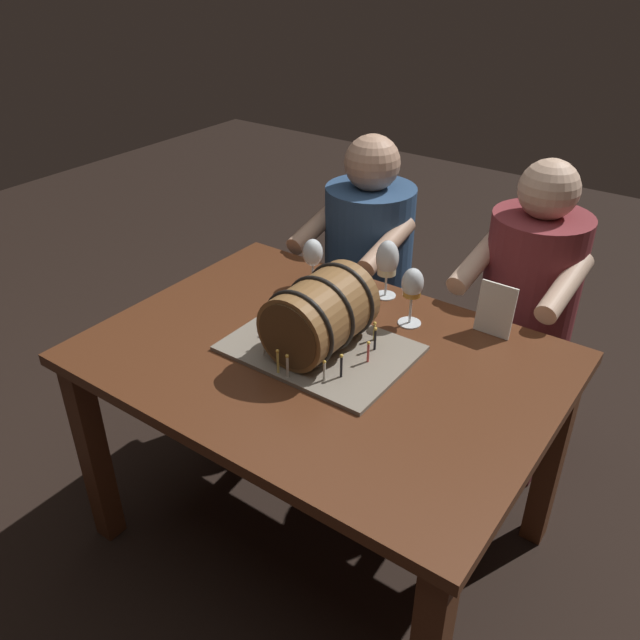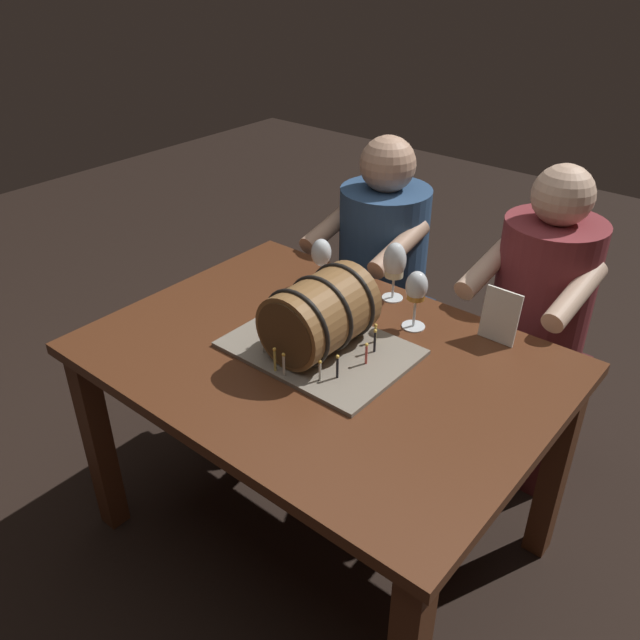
{
  "view_description": "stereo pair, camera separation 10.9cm",
  "coord_description": "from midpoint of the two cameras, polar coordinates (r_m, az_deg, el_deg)",
  "views": [
    {
      "loc": [
        0.89,
        -1.25,
        1.77
      ],
      "look_at": [
        -0.01,
        0.01,
        0.84
      ],
      "focal_mm": 36.65,
      "sensor_mm": 36.0,
      "label": 1
    },
    {
      "loc": [
        0.98,
        -1.18,
        1.77
      ],
      "look_at": [
        -0.01,
        0.01,
        0.84
      ],
      "focal_mm": 36.65,
      "sensor_mm": 36.0,
      "label": 2
    }
  ],
  "objects": [
    {
      "name": "wine_glass_empty",
      "position": [
        2.16,
        -2.1,
        5.74
      ],
      "size": [
        0.07,
        0.07,
        0.17
      ],
      "color": "white",
      "rests_on": "dining_table"
    },
    {
      "name": "dining_table",
      "position": [
        1.91,
        -1.49,
        -5.62
      ],
      "size": [
        1.3,
        0.95,
        0.74
      ],
      "color": "#562D19",
      "rests_on": "ground"
    },
    {
      "name": "wine_glass_amber",
      "position": [
        1.93,
        6.48,
        2.92
      ],
      "size": [
        0.07,
        0.07,
        0.19
      ],
      "color": "white",
      "rests_on": "dining_table"
    },
    {
      "name": "person_seated_right",
      "position": [
        2.42,
        15.98,
        -1.08
      ],
      "size": [
        0.38,
        0.46,
        1.16
      ],
      "color": "#4C1B1E",
      "rests_on": "ground"
    },
    {
      "name": "ground_plane",
      "position": [
        2.34,
        -1.27,
        -18.04
      ],
      "size": [
        8.0,
        8.0,
        0.0
      ],
      "primitive_type": "plane",
      "color": "black"
    },
    {
      "name": "menu_card",
      "position": [
        1.95,
        13.55,
        0.86
      ],
      "size": [
        0.11,
        0.03,
        0.16
      ],
      "primitive_type": "cube",
      "rotation": [
        -0.13,
        0.0,
        -0.01
      ],
      "color": "silver",
      "rests_on": "dining_table"
    },
    {
      "name": "barrel_cake",
      "position": [
        1.81,
        -1.73,
        0.1
      ],
      "size": [
        0.51,
        0.37,
        0.23
      ],
      "color": "gray",
      "rests_on": "dining_table"
    },
    {
      "name": "wine_glass_white",
      "position": [
        2.08,
        4.4,
        5.13
      ],
      "size": [
        0.07,
        0.07,
        0.2
      ],
      "color": "white",
      "rests_on": "dining_table"
    },
    {
      "name": "person_seated_left",
      "position": [
        2.66,
        2.94,
        3.21
      ],
      "size": [
        0.39,
        0.47,
        1.13
      ],
      "color": "#1B2D46",
      "rests_on": "ground"
    }
  ]
}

